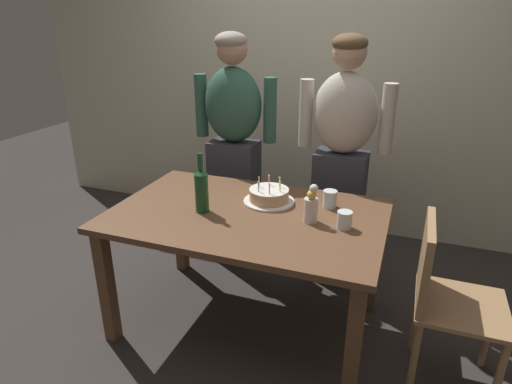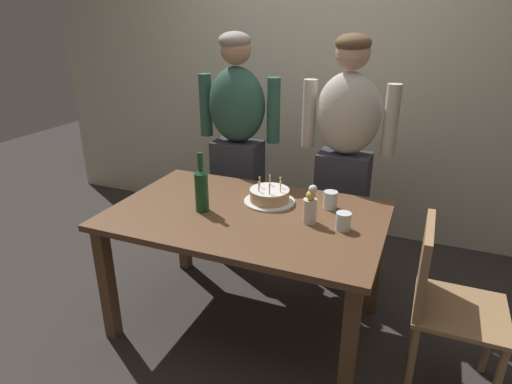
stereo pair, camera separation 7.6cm
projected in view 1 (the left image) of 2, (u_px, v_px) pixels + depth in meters
ground_plane at (248, 321)px, 2.69m from camera, size 10.00×10.00×0.00m
back_wall at (316, 75)px, 3.55m from camera, size 5.20×0.10×2.60m
dining_table at (247, 228)px, 2.45m from camera, size 1.50×0.96×0.74m
birthday_cake at (269, 196)px, 2.53m from camera, size 0.30×0.30×0.15m
water_glass_near at (344, 220)px, 2.22m from camera, size 0.08×0.08×0.09m
water_glass_far at (330, 199)px, 2.47m from camera, size 0.08×0.08×0.10m
wine_bottle at (202, 189)px, 2.38m from camera, size 0.08×0.08×0.34m
flower_vase at (311, 205)px, 2.27m from camera, size 0.07×0.07×0.21m
person_man_bearded at (234, 148)px, 3.12m from camera, size 0.61×0.27×1.66m
person_woman_cardigan at (341, 159)px, 2.87m from camera, size 0.61×0.27×1.66m
dining_chair at (443, 293)px, 2.10m from camera, size 0.42×0.42×0.87m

